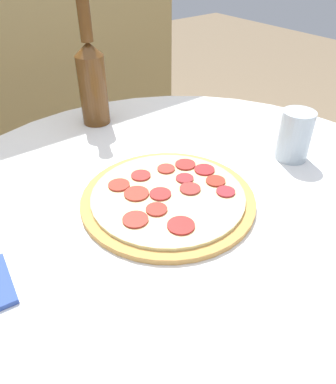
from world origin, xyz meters
The scene contains 5 objects.
table centered at (0.00, 0.00, 0.54)m, with size 0.98×0.98×0.73m.
fence_panel centered at (0.00, 0.86, 0.82)m, with size 1.25×0.04×1.63m.
pizza centered at (-0.03, 0.02, 0.74)m, with size 0.30×0.30×0.02m.
beer_bottle centered at (0.03, 0.38, 0.83)m, with size 0.06×0.06×0.28m.
drinking_glass centered at (0.27, -0.01, 0.78)m, with size 0.07×0.07×0.10m.
Camera 1 is at (-0.35, -0.39, 1.13)m, focal length 35.00 mm.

